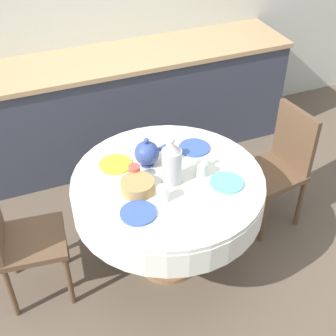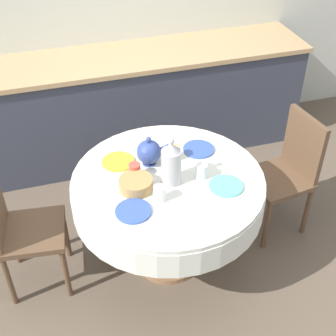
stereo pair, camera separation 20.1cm
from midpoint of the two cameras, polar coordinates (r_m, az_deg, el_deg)
ground_plane at (r=3.41m, az=1.72°, el=-11.22°), size 12.00×12.00×0.00m
wall_back at (r=4.11m, az=-6.00°, el=19.70°), size 7.00×0.05×2.60m
kitchen_counter at (r=4.16m, az=-4.28°, el=7.47°), size 3.24×0.64×0.95m
dining_table at (r=2.96m, az=1.95°, el=-3.21°), size 1.21×1.21×0.76m
chair_left at (r=3.48m, az=15.99°, el=-0.16°), size 0.45×0.45×0.93m
chair_right at (r=3.03m, az=-16.02°, el=-6.79°), size 0.44×0.44×0.93m
plate_near_left at (r=2.65m, az=-2.07°, el=-5.33°), size 0.21×0.21×0.01m
cup_near_left at (r=2.69m, az=1.10°, el=-3.19°), size 0.07×0.07×0.10m
plate_near_right at (r=2.84m, az=9.11°, el=-2.25°), size 0.21×0.21×0.01m
cup_near_right at (r=2.87m, az=6.10°, el=-0.45°), size 0.07×0.07×0.10m
plate_far_left at (r=3.01m, az=-4.22°, el=0.74°), size 0.21×0.21×0.01m
cup_far_left at (r=2.86m, az=-2.08°, el=-0.38°), size 0.07×0.07×0.10m
plate_far_right at (r=3.12m, az=5.59°, el=2.25°), size 0.21×0.21×0.01m
cup_far_right at (r=3.01m, az=2.79°, el=1.83°), size 0.07×0.07×0.10m
coffee_carafe at (r=2.77m, az=2.48°, el=0.49°), size 0.12×0.12×0.32m
teapot at (r=2.94m, az=-0.37°, el=1.91°), size 0.22×0.16×0.20m
bread_basket at (r=2.78m, az=-1.86°, el=-2.05°), size 0.20×0.20×0.07m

